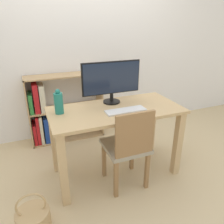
% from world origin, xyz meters
% --- Properties ---
extents(ground_plane, '(10.00, 10.00, 0.00)m').
position_xyz_m(ground_plane, '(0.00, 0.00, 0.00)').
color(ground_plane, '#CCB284').
extents(wall_back, '(8.00, 0.05, 2.60)m').
position_xyz_m(wall_back, '(0.00, 1.13, 1.30)').
color(wall_back, white).
rests_on(wall_back, ground_plane).
extents(desk, '(1.30, 0.63, 0.75)m').
position_xyz_m(desk, '(0.00, 0.00, 0.59)').
color(desk, tan).
rests_on(desk, ground_plane).
extents(monitor, '(0.62, 0.18, 0.43)m').
position_xyz_m(monitor, '(0.03, 0.18, 0.99)').
color(monitor, black).
rests_on(monitor, desk).
extents(keyboard, '(0.39, 0.13, 0.02)m').
position_xyz_m(keyboard, '(0.06, -0.10, 0.75)').
color(keyboard, silver).
rests_on(keyboard, desk).
extents(vase, '(0.08, 0.08, 0.23)m').
position_xyz_m(vase, '(-0.53, 0.09, 0.85)').
color(vase, '#1E7266').
rests_on(vase, desk).
extents(chair, '(0.40, 0.40, 0.84)m').
position_xyz_m(chair, '(0.02, -0.25, 0.46)').
color(chair, '#9E937F').
rests_on(chair, ground_plane).
extents(bookshelf, '(0.98, 0.28, 0.90)m').
position_xyz_m(bookshelf, '(-0.52, 0.95, 0.40)').
color(bookshelf, tan).
rests_on(bookshelf, ground_plane).
extents(basket, '(0.26, 0.26, 0.37)m').
position_xyz_m(basket, '(-0.88, -0.45, 0.11)').
color(basket, tan).
rests_on(basket, ground_plane).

